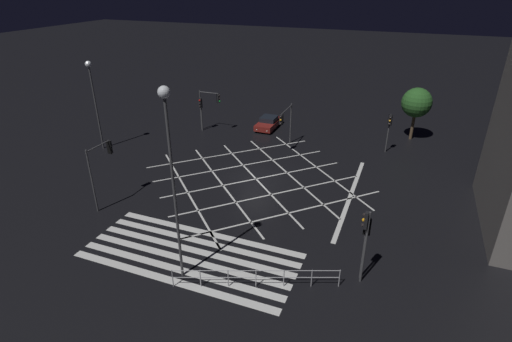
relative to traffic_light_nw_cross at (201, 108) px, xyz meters
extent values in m
plane|color=black|center=(9.17, -8.12, -2.45)|extent=(200.00, 200.00, 0.00)
cube|color=silver|center=(9.17, -16.08, -2.45)|extent=(12.34, 0.50, 0.01)
cube|color=silver|center=(9.17, -16.98, -2.45)|extent=(12.34, 0.50, 0.01)
cube|color=silver|center=(9.17, -17.88, -2.45)|extent=(12.34, 0.50, 0.01)
cube|color=silver|center=(9.17, -18.78, -2.45)|extent=(12.34, 0.50, 0.01)
cube|color=silver|center=(9.17, -19.68, -2.45)|extent=(12.34, 0.50, 0.01)
cube|color=silver|center=(9.17, -20.58, -2.45)|extent=(12.34, 0.50, 0.01)
cube|color=silver|center=(13.05, -11.99, -2.45)|extent=(10.76, 10.76, 0.01)
cube|color=silver|center=(5.29, -11.99, -2.45)|extent=(10.76, 10.76, 0.01)
cube|color=silver|center=(11.11, -10.06, -2.45)|extent=(10.76, 10.76, 0.01)
cube|color=silver|center=(7.23, -10.06, -2.45)|extent=(10.76, 10.76, 0.01)
cube|color=silver|center=(9.17, -8.12, -2.45)|extent=(10.76, 10.76, 0.01)
cube|color=silver|center=(9.17, -8.12, -2.45)|extent=(10.76, 10.76, 0.01)
cube|color=silver|center=(7.23, -6.18, -2.45)|extent=(10.76, 10.76, 0.01)
cube|color=silver|center=(11.11, -6.18, -2.45)|extent=(10.76, 10.76, 0.01)
cube|color=silver|center=(5.29, -4.24, -2.45)|extent=(10.76, 10.76, 0.01)
cube|color=silver|center=(13.05, -4.24, -2.45)|extent=(10.76, 10.76, 0.01)
cube|color=silver|center=(16.53, -8.12, -2.45)|extent=(0.30, 12.34, 0.01)
cube|color=black|center=(26.65, -3.09, -0.45)|extent=(1.40, 0.06, 1.80)
cylinder|color=#424244|center=(0.00, 0.09, -0.74)|extent=(0.11, 0.11, 3.43)
cube|color=black|center=(0.00, -0.04, 0.47)|extent=(0.28, 0.16, 0.90)
sphere|color=red|center=(0.00, -0.15, 0.77)|extent=(0.18, 0.18, 0.18)
sphere|color=black|center=(0.00, -0.15, 0.47)|extent=(0.18, 0.18, 0.18)
sphere|color=black|center=(0.00, -0.15, 0.17)|extent=(0.18, 0.18, 0.18)
cube|color=black|center=(0.00, 0.05, 0.47)|extent=(0.36, 0.02, 0.98)
cylinder|color=#424244|center=(18.45, -16.70, -0.63)|extent=(0.11, 0.11, 3.65)
cube|color=black|center=(18.45, -16.56, 0.70)|extent=(0.28, 0.16, 0.90)
sphere|color=black|center=(18.45, -16.45, 1.00)|extent=(0.18, 0.18, 0.18)
sphere|color=black|center=(18.45, -16.45, 0.70)|extent=(0.18, 0.18, 0.18)
sphere|color=green|center=(18.45, -16.45, 0.40)|extent=(0.18, 0.18, 0.18)
cube|color=black|center=(18.45, -16.65, 0.70)|extent=(0.36, 0.02, 0.98)
cylinder|color=#424244|center=(18.51, -16.99, -0.34)|extent=(0.11, 0.11, 4.22)
cube|color=black|center=(18.38, -16.99, 1.27)|extent=(0.16, 0.28, 0.90)
sphere|color=black|center=(18.27, -16.99, 1.57)|extent=(0.18, 0.18, 0.18)
sphere|color=orange|center=(18.27, -16.99, 1.27)|extent=(0.18, 0.18, 0.18)
sphere|color=black|center=(18.27, -16.99, 0.97)|extent=(0.18, 0.18, 0.18)
cube|color=black|center=(18.47, -16.99, 1.27)|extent=(0.02, 0.36, 0.98)
cylinder|color=#424244|center=(0.94, -16.46, -0.21)|extent=(0.11, 0.11, 4.48)
cylinder|color=#424244|center=(0.94, -15.40, 1.88)|extent=(0.09, 2.11, 0.09)
cube|color=black|center=(0.94, -14.35, 1.43)|extent=(0.28, 0.16, 0.90)
sphere|color=black|center=(0.94, -14.24, 1.73)|extent=(0.18, 0.18, 0.18)
sphere|color=black|center=(0.94, -14.24, 1.43)|extent=(0.18, 0.18, 0.18)
sphere|color=green|center=(0.94, -14.24, 1.13)|extent=(0.18, 0.18, 0.18)
cube|color=black|center=(0.94, -14.44, 1.43)|extent=(0.36, 0.02, 0.98)
cylinder|color=#424244|center=(18.09, 1.20, -0.69)|extent=(0.11, 0.11, 3.52)
cube|color=black|center=(18.09, 1.07, 0.57)|extent=(0.28, 0.16, 0.90)
sphere|color=black|center=(18.09, 0.95, 0.87)|extent=(0.18, 0.18, 0.18)
sphere|color=orange|center=(18.09, 0.95, 0.57)|extent=(0.18, 0.18, 0.18)
sphere|color=black|center=(18.09, 0.95, 0.27)|extent=(0.18, 0.18, 0.18)
cube|color=black|center=(18.09, 1.16, 0.57)|extent=(0.36, 0.02, 0.98)
cylinder|color=#424244|center=(9.41, 0.13, -0.53)|extent=(0.11, 0.11, 3.85)
cylinder|color=#424244|center=(9.41, -1.36, 1.25)|extent=(0.09, 2.99, 0.09)
cube|color=black|center=(9.41, -2.86, 0.80)|extent=(0.28, 0.16, 0.90)
sphere|color=black|center=(9.41, -2.97, 1.10)|extent=(0.18, 0.18, 0.18)
sphere|color=orange|center=(9.41, -2.97, 0.80)|extent=(0.18, 0.18, 0.18)
sphere|color=black|center=(9.41, -2.97, 0.50)|extent=(0.18, 0.18, 0.18)
cube|color=black|center=(9.41, -2.77, 0.80)|extent=(0.36, 0.02, 0.98)
cylinder|color=#424244|center=(-0.21, 0.32, -0.39)|extent=(0.11, 0.11, 4.12)
cylinder|color=#424244|center=(0.83, 0.32, 1.52)|extent=(2.07, 0.09, 0.09)
cube|color=black|center=(1.86, 0.32, 1.07)|extent=(0.16, 0.28, 0.90)
sphere|color=black|center=(1.97, 0.32, 1.37)|extent=(0.18, 0.18, 0.18)
sphere|color=black|center=(1.97, 0.32, 1.07)|extent=(0.18, 0.18, 0.18)
sphere|color=green|center=(1.97, 0.32, 0.77)|extent=(0.18, 0.18, 0.18)
cube|color=black|center=(1.77, 0.32, 1.07)|extent=(0.02, 0.36, 0.98)
cylinder|color=#424244|center=(-6.28, -7.46, 1.29)|extent=(0.14, 0.14, 7.49)
sphere|color=white|center=(-6.28, -7.46, 5.20)|extent=(0.54, 0.54, 0.54)
cylinder|color=#424244|center=(9.65, -19.97, 2.41)|extent=(0.14, 0.14, 9.72)
sphere|color=white|center=(9.65, -19.97, 7.43)|extent=(0.56, 0.56, 0.56)
cylinder|color=brown|center=(20.07, 5.43, -1.15)|extent=(0.28, 0.28, 2.60)
sphere|color=#285B23|center=(20.07, 5.43, 1.19)|extent=(2.77, 2.77, 2.77)
cube|color=maroon|center=(6.09, 3.28, -1.99)|extent=(1.77, 4.04, 0.55)
cube|color=black|center=(6.09, 3.39, -1.48)|extent=(1.56, 1.70, 0.46)
sphere|color=white|center=(6.64, 1.31, -2.04)|extent=(0.16, 0.16, 0.16)
sphere|color=white|center=(5.54, 1.31, -2.04)|extent=(0.16, 0.16, 0.16)
cylinder|color=black|center=(6.85, 2.03, -2.14)|extent=(0.20, 0.63, 0.63)
cylinder|color=black|center=(5.32, 2.03, -2.14)|extent=(0.20, 0.63, 0.63)
cylinder|color=black|center=(6.85, 4.54, -2.14)|extent=(0.20, 0.63, 0.63)
cylinder|color=black|center=(5.32, 4.54, -2.14)|extent=(0.20, 0.63, 0.63)
cylinder|color=#B7B7BC|center=(9.66, -20.89, -1.93)|extent=(0.05, 0.05, 1.05)
cylinder|color=#B7B7BC|center=(10.97, -20.38, -1.93)|extent=(0.05, 0.05, 1.05)
cylinder|color=#B7B7BC|center=(12.29, -19.86, -1.93)|extent=(0.05, 0.05, 1.05)
cylinder|color=#B7B7BC|center=(13.60, -19.34, -1.93)|extent=(0.05, 0.05, 1.05)
cylinder|color=#B7B7BC|center=(14.91, -18.82, -1.93)|extent=(0.05, 0.05, 1.05)
cylinder|color=#B7B7BC|center=(16.22, -18.30, -1.93)|extent=(0.05, 0.05, 1.05)
cylinder|color=#B7B7BC|center=(17.54, -17.79, -1.93)|extent=(0.05, 0.05, 1.05)
cylinder|color=#B7B7BC|center=(13.60, -19.34, -1.44)|extent=(7.89, 3.14, 0.04)
cylinder|color=#B7B7BC|center=(13.60, -19.34, -1.88)|extent=(7.89, 3.14, 0.04)
camera|label=1|loc=(19.39, -34.02, 11.84)|focal=28.00mm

